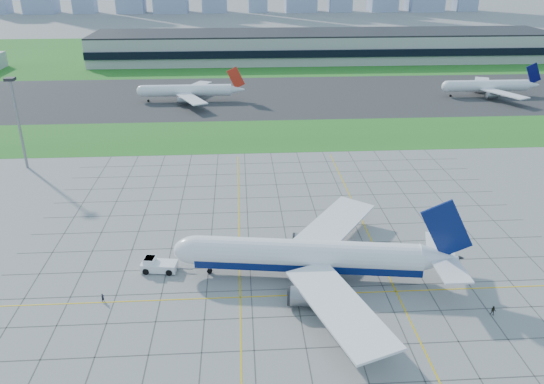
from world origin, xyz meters
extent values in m
plane|color=gray|center=(0.00, 0.00, 0.00)|extent=(1400.00, 1400.00, 0.00)
cube|color=#23681D|center=(0.00, 90.00, 0.02)|extent=(700.00, 35.00, 0.04)
cube|color=#383838|center=(0.00, 145.00, 0.03)|extent=(700.00, 75.00, 0.04)
cube|color=#23681D|center=(0.00, 255.00, 0.02)|extent=(700.00, 145.00, 0.04)
cube|color=#474744|center=(-48.00, 10.00, 0.01)|extent=(0.18, 130.00, 0.02)
cube|color=#474744|center=(-40.00, 10.00, 0.01)|extent=(0.18, 130.00, 0.02)
cube|color=#474744|center=(-32.00, 10.00, 0.01)|extent=(0.18, 130.00, 0.02)
cube|color=#474744|center=(-24.00, 10.00, 0.01)|extent=(0.18, 130.00, 0.02)
cube|color=#474744|center=(-16.00, 10.00, 0.01)|extent=(0.18, 130.00, 0.02)
cube|color=#474744|center=(-8.00, 10.00, 0.01)|extent=(0.18, 130.00, 0.02)
cube|color=#474744|center=(0.00, 10.00, 0.01)|extent=(0.18, 130.00, 0.02)
cube|color=#474744|center=(8.00, 10.00, 0.01)|extent=(0.18, 130.00, 0.02)
cube|color=#474744|center=(16.00, 10.00, 0.01)|extent=(0.18, 130.00, 0.02)
cube|color=#474744|center=(24.00, 10.00, 0.01)|extent=(0.18, 130.00, 0.02)
cube|color=#474744|center=(32.00, 10.00, 0.01)|extent=(0.18, 130.00, 0.02)
cube|color=#474744|center=(40.00, 10.00, 0.01)|extent=(0.18, 130.00, 0.02)
cube|color=#474744|center=(48.00, 10.00, 0.01)|extent=(0.18, 130.00, 0.02)
cube|color=#474744|center=(0.00, -16.00, 0.01)|extent=(110.00, 0.18, 0.02)
cube|color=#474744|center=(0.00, -8.00, 0.01)|extent=(110.00, 0.18, 0.02)
cube|color=#474744|center=(0.00, 0.00, 0.01)|extent=(110.00, 0.18, 0.02)
cube|color=#474744|center=(0.00, 8.00, 0.01)|extent=(110.00, 0.18, 0.02)
cube|color=#474744|center=(0.00, 16.00, 0.01)|extent=(110.00, 0.18, 0.02)
cube|color=#474744|center=(0.00, 24.00, 0.01)|extent=(110.00, 0.18, 0.02)
cube|color=#474744|center=(0.00, 32.00, 0.01)|extent=(110.00, 0.18, 0.02)
cube|color=#474744|center=(0.00, 40.00, 0.01)|extent=(110.00, 0.18, 0.02)
cube|color=#474744|center=(0.00, 48.00, 0.01)|extent=(110.00, 0.18, 0.02)
cube|color=#474744|center=(0.00, 56.00, 0.01)|extent=(110.00, 0.18, 0.02)
cube|color=#474744|center=(0.00, 64.00, 0.01)|extent=(110.00, 0.18, 0.02)
cube|color=#DEB40B|center=(0.00, -2.00, 0.02)|extent=(120.00, 0.25, 0.03)
cube|color=#DEB40B|center=(-10.00, 20.00, 0.02)|extent=(0.25, 100.00, 0.03)
cube|color=#DEB40B|center=(18.00, 20.00, 0.02)|extent=(0.25, 100.00, 0.03)
cube|color=#B7B7B2|center=(40.00, 230.00, 7.50)|extent=(260.00, 42.00, 15.00)
cube|color=black|center=(40.00, 208.50, 7.00)|extent=(260.00, 1.00, 4.00)
cube|color=black|center=(40.00, 230.00, 15.40)|extent=(260.00, 42.00, 0.80)
cylinder|color=gray|center=(-70.00, 65.00, 12.50)|extent=(0.70, 0.70, 25.00)
cube|color=black|center=(-70.00, 65.00, 25.20)|extent=(2.50, 2.50, 0.80)
cylinder|color=white|center=(2.53, 3.53, 5.03)|extent=(41.66, 11.30, 5.39)
cube|color=#07164F|center=(2.53, 3.53, 3.32)|extent=(41.61, 10.95, 1.44)
ellipsoid|color=white|center=(-17.91, 6.52, 5.03)|extent=(9.31, 6.58, 5.39)
cube|color=black|center=(-19.86, 6.80, 5.48)|extent=(2.37, 3.13, 0.54)
cone|color=white|center=(26.09, 0.09, 5.30)|extent=(7.85, 6.10, 5.12)
cube|color=#07164F|center=(26.53, 0.03, 11.32)|extent=(9.76, 1.86, 11.47)
cube|color=white|center=(9.94, 16.98, 4.13)|extent=(20.86, 25.34, 0.87)
cube|color=white|center=(5.79, -11.47, 4.13)|extent=(15.36, 26.42, 0.87)
cylinder|color=slate|center=(3.90, 12.87, 2.34)|extent=(6.27, 4.22, 3.41)
cylinder|color=slate|center=(1.17, -5.80, 2.34)|extent=(6.27, 4.22, 3.41)
cylinder|color=gray|center=(-15.69, 6.19, 1.17)|extent=(0.37, 0.37, 2.34)
cylinder|color=black|center=(-15.69, 6.19, 0.49)|extent=(1.04, 0.59, 0.99)
cylinder|color=black|center=(7.39, 5.73, 0.58)|extent=(1.31, 1.24, 1.17)
cylinder|color=black|center=(6.56, 0.04, 0.58)|extent=(1.31, 1.24, 1.17)
cube|color=white|center=(-25.29, 7.71, 1.01)|extent=(7.09, 4.07, 1.57)
cube|color=white|center=(-27.06, 7.97, 2.13)|extent=(2.35, 2.73, 1.23)
cube|color=black|center=(-27.06, 7.97, 2.35)|extent=(2.09, 2.47, 0.78)
cube|color=gray|center=(-20.53, 7.02, 0.67)|extent=(3.35, 0.68, 0.20)
cylinder|color=black|center=(-27.30, 9.48, 0.62)|extent=(1.30, 0.73, 1.23)
cylinder|color=black|center=(-27.72, 6.60, 0.62)|extent=(1.30, 0.73, 1.23)
cylinder|color=black|center=(-22.87, 8.83, 0.62)|extent=(1.30, 0.73, 1.23)
cylinder|color=black|center=(-23.29, 5.95, 0.62)|extent=(1.30, 0.73, 1.23)
imported|color=black|center=(-33.84, -1.80, 0.81)|extent=(0.66, 0.71, 1.62)
imported|color=black|center=(32.27, -9.81, 0.87)|extent=(1.06, 1.01, 1.73)
cylinder|color=white|center=(-30.43, 138.11, 4.50)|extent=(36.38, 4.80, 4.80)
cube|color=red|center=(-10.22, 138.11, 9.50)|extent=(7.46, 0.40, 9.15)
cube|color=white|center=(-27.91, 149.11, 3.70)|extent=(13.89, 20.66, 0.40)
cube|color=white|center=(-27.91, 127.11, 3.70)|extent=(13.89, 20.66, 0.40)
cylinder|color=black|center=(-27.40, 140.31, 0.50)|extent=(1.00, 1.00, 1.00)
cylinder|color=black|center=(-27.40, 135.91, 0.50)|extent=(1.00, 1.00, 1.00)
cylinder|color=white|center=(96.97, 138.63, 4.50)|extent=(34.95, 4.80, 4.80)
cube|color=#070749|center=(116.39, 138.63, 9.50)|extent=(7.46, 0.40, 9.15)
cube|color=white|center=(99.40, 149.63, 3.70)|extent=(13.89, 20.66, 0.40)
cube|color=white|center=(99.40, 127.63, 3.70)|extent=(13.89, 20.66, 0.40)
cylinder|color=black|center=(99.89, 140.83, 0.50)|extent=(1.00, 1.00, 1.00)
cylinder|color=black|center=(99.89, 136.43, 0.50)|extent=(1.00, 1.00, 1.00)
camera|label=1|loc=(-9.39, -80.08, 55.12)|focal=35.00mm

